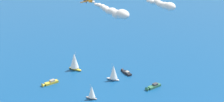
# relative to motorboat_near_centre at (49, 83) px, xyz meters

# --- Properties ---
(motorboat_near_centre) EXTENTS (9.18, 8.14, 2.84)m
(motorboat_near_centre) POSITION_rel_motorboat_near_centre_xyz_m (0.00, 0.00, 0.00)
(motorboat_near_centre) COLOR gold
(motorboat_near_centre) RESTS_ON ground_plane
(motorboat_far_port) EXTENTS (9.50, 8.28, 2.92)m
(motorboat_far_port) POSITION_rel_motorboat_near_centre_xyz_m (58.48, -3.96, 0.02)
(motorboat_far_port) COLOR #33704C
(motorboat_far_port) RESTS_ON ground_plane
(sailboat_far_stbd) EXTENTS (6.70, 4.62, 8.37)m
(sailboat_far_stbd) POSITION_rel_motorboat_near_centre_xyz_m (25.48, -16.36, 3.05)
(sailboat_far_stbd) COLOR #9E9993
(sailboat_far_stbd) RESTS_ON ground_plane
(sailboat_offshore) EXTENTS (9.49, 7.65, 12.36)m
(sailboat_offshore) POSITION_rel_motorboat_near_centre_xyz_m (12.08, 20.42, 4.88)
(sailboat_offshore) COLOR gold
(sailboat_offshore) RESTS_ON ground_plane
(sailboat_ahead) EXTENTS (8.36, 5.87, 10.48)m
(sailboat_ahead) POSITION_rel_motorboat_near_centre_xyz_m (36.62, 6.05, 4.02)
(sailboat_ahead) COLOR white
(sailboat_ahead) RESTS_ON ground_plane
(motorboat_outer_ring_e) EXTENTS (6.77, 8.80, 2.60)m
(motorboat_outer_ring_e) POSITION_rel_motorboat_near_centre_xyz_m (44.08, 15.39, -0.06)
(motorboat_outer_ring_e) COLOR black
(motorboat_outer_ring_e) RESTS_ON ground_plane
(biplane_lead) EXTENTS (7.07, 7.04, 3.64)m
(biplane_lead) POSITION_rel_motorboat_near_centre_xyz_m (26.40, -32.76, 54.99)
(biplane_lead) COLOR orange
(smoke_trail_lead) EXTENTS (15.63, 24.52, 4.17)m
(smoke_trail_lead) POSITION_rel_motorboat_near_centre_xyz_m (37.22, -52.53, 54.80)
(smoke_trail_lead) COLOR silver
(smoke_trail_wingman) EXTENTS (13.28, 22.00, 3.51)m
(smoke_trail_wingman) POSITION_rel_motorboat_near_centre_xyz_m (55.76, -42.41, 55.27)
(smoke_trail_wingman) COLOR silver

